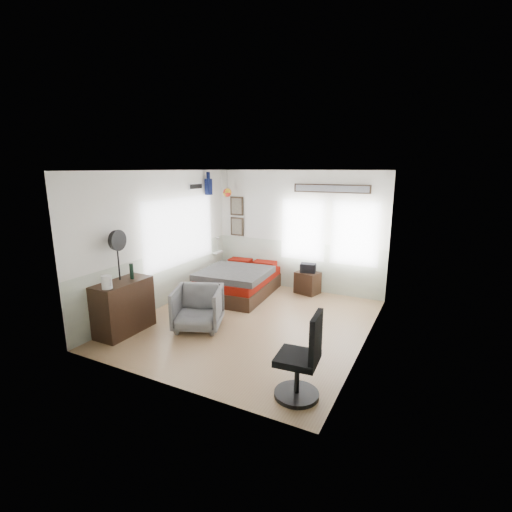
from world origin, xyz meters
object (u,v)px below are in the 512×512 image
object	(u,v)px
dresser	(124,307)
armchair	(198,308)
nightstand	(308,283)
bed	(238,282)
task_chair	(302,364)

from	to	relation	value
dresser	armchair	bearing A→B (deg)	33.96
armchair	nightstand	world-z (taller)	armchair
bed	task_chair	xyz separation A→B (m)	(2.57, -2.95, 0.15)
bed	dresser	distance (m)	2.68
dresser	task_chair	bearing A→B (deg)	-6.73
bed	dresser	bearing A→B (deg)	-111.52
dresser	armchair	distance (m)	1.25
bed	nightstand	distance (m)	1.54
armchair	nightstand	bearing A→B (deg)	45.41
armchair	task_chair	bearing A→B (deg)	-47.70
dresser	armchair	size ratio (longest dim) A/B	1.23
bed	dresser	world-z (taller)	dresser
bed	task_chair	world-z (taller)	task_chair
dresser	task_chair	size ratio (longest dim) A/B	0.90
bed	dresser	size ratio (longest dim) A/B	2.01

